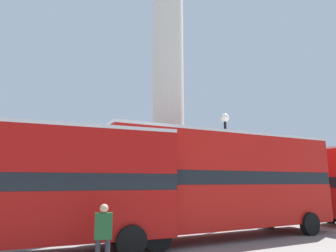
{
  "coord_description": "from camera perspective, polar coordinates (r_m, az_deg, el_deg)",
  "views": [
    {
      "loc": [
        -7.42,
        -16.73,
        2.36
      ],
      "look_at": [
        0.0,
        0.0,
        5.78
      ],
      "focal_mm": 32.0,
      "sensor_mm": 36.0,
      "label": 1
    }
  ],
  "objects": [
    {
      "name": "bus_a",
      "position": [
        11.03,
        -28.08,
        -9.46
      ],
      "size": [
        10.85,
        3.06,
        4.22
      ],
      "rotation": [
        0.0,
        0.0,
        -0.04
      ],
      "color": "#A80F0C",
      "rests_on": "ground_plane"
    },
    {
      "name": "pedestrian_near_lamp",
      "position": [
        8.64,
        -12.25,
        -19.36
      ],
      "size": [
        0.49,
        0.27,
        1.77
      ],
      "rotation": [
        0.0,
        0.0,
        2.95
      ],
      "color": "#28282D",
      "rests_on": "ground_plane"
    },
    {
      "name": "bus_b",
      "position": [
        13.69,
        10.5,
        -9.95
      ],
      "size": [
        10.91,
        3.15,
        4.48
      ],
      "rotation": [
        0.0,
        0.0,
        0.04
      ],
      "color": "#B7140F",
      "rests_on": "ground_plane"
    },
    {
      "name": "monument_column",
      "position": [
        19.05,
        -0.0,
        5.58
      ],
      "size": [
        5.27,
        5.27,
        20.68
      ],
      "color": "beige",
      "rests_on": "ground_plane"
    },
    {
      "name": "street_lamp",
      "position": [
        16.3,
        11.04,
        -5.94
      ],
      "size": [
        0.47,
        0.47,
        6.03
      ],
      "color": "black",
      "rests_on": "ground_plane"
    },
    {
      "name": "equestrian_statue",
      "position": [
        27.39,
        22.81,
        -11.06
      ],
      "size": [
        4.66,
        4.04,
        6.3
      ],
      "rotation": [
        0.0,
        0.0,
        0.38
      ],
      "color": "beige",
      "rests_on": "ground_plane"
    },
    {
      "name": "ground_plane",
      "position": [
        18.45,
        -0.0,
        -17.92
      ],
      "size": [
        200.0,
        200.0,
        0.0
      ],
      "primitive_type": "plane",
      "color": "gray"
    }
  ]
}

